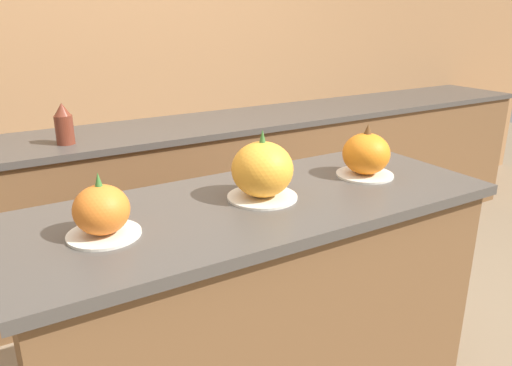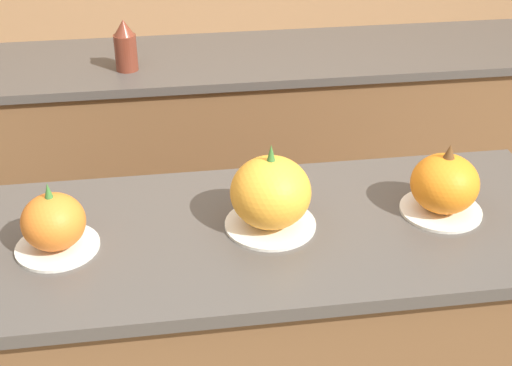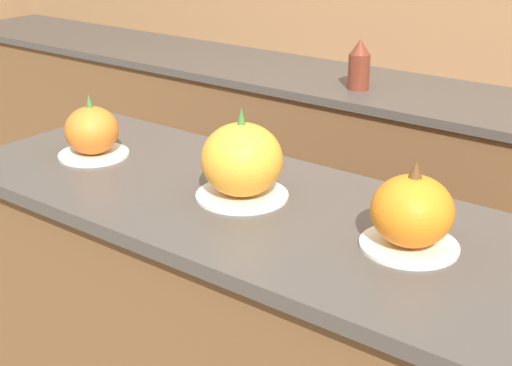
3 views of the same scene
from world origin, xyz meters
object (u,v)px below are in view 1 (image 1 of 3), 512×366
object	(u,v)px
pumpkin_cake_left	(102,212)
pumpkin_cake_right	(366,155)
bottle_tall	(64,125)
pumpkin_cake_center	(262,171)

from	to	relation	value
pumpkin_cake_left	pumpkin_cake_right	bearing A→B (deg)	1.40
pumpkin_cake_right	bottle_tall	size ratio (longest dim) A/B	1.04
pumpkin_cake_right	bottle_tall	world-z (taller)	pumpkin_cake_right
pumpkin_cake_center	bottle_tall	world-z (taller)	pumpkin_cake_center
pumpkin_cake_center	bottle_tall	distance (m)	1.29
pumpkin_cake_center	pumpkin_cake_right	xyz separation A→B (m)	(0.45, 0.00, -0.01)
pumpkin_cake_center	pumpkin_cake_left	bearing A→B (deg)	-177.57
pumpkin_cake_right	pumpkin_cake_left	bearing A→B (deg)	-178.60
pumpkin_cake_left	pumpkin_cake_right	world-z (taller)	pumpkin_cake_right
pumpkin_cake_left	pumpkin_cake_center	xyz separation A→B (m)	(0.52, 0.02, 0.02)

